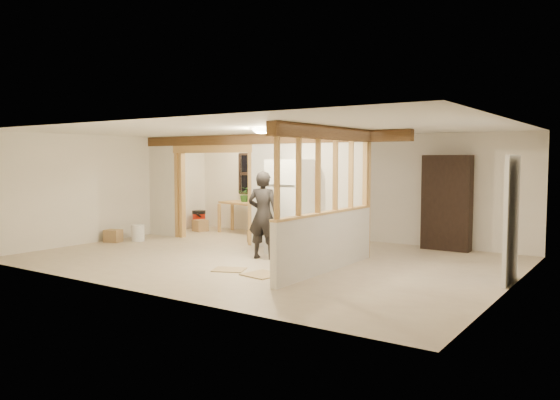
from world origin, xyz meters
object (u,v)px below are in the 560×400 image
Objects in this scene: refrigerator at (291,207)px; shop_vac at (199,220)px; woman at (263,215)px; work_table at (243,217)px; bookshelf at (447,203)px.

refrigerator is 3.64× the size of shop_vac.
woman is 4.96m from shop_vac.
shop_vac is (-4.15, 2.65, -0.59)m from woman.
woman is at bearing -33.95° from work_table.
shop_vac is at bearing -47.99° from woman.
refrigerator is 1.49× the size of work_table.
refrigerator is 3.47m from work_table.
work_table is 0.64× the size of bookshelf.
refrigerator is at bearing -23.20° from work_table.
woman is (-0.12, -0.79, -0.11)m from refrigerator.
refrigerator is 0.81m from woman.
bookshelf reaches higher than work_table.
shop_vac is at bearing -163.51° from work_table.
work_table is 1.48m from shop_vac.
bookshelf reaches higher than woman.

